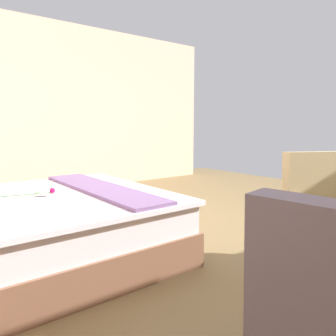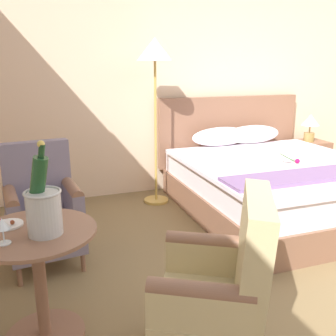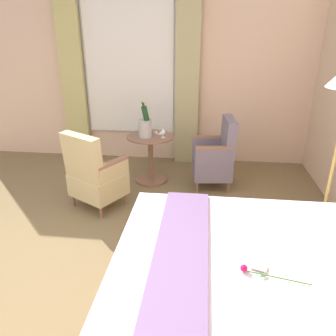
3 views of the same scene
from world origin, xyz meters
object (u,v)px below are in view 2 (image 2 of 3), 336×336
Objects in this scene: wine_glass_near_edge at (2,225)px; armchair_by_window at (43,211)px; champagne_bucket at (43,206)px; nightstand at (306,161)px; floor_lamp_brass at (155,61)px; wine_glass_near_bucket at (44,201)px; armchair_facing_bed at (218,297)px; bed at (273,182)px; bedside_lamp at (310,124)px; side_table_round at (40,279)px; snack_plate at (8,224)px.

wine_glass_near_edge is 0.14× the size of armchair_by_window.
champagne_bucket is at bearing 14.65° from wine_glass_near_edge.
nightstand is 0.31× the size of floor_lamp_brass.
nightstand is 3.92m from wine_glass_near_bucket.
armchair_facing_bed reaches higher than wine_glass_near_bucket.
bed is 1.29m from nightstand.
nightstand is 4.11× the size of wine_glass_near_edge.
bedside_lamp is 3.71m from armchair_facing_bed.
side_table_round is 0.44m from wine_glass_near_bucket.
armchair_facing_bed reaches higher than armchair_by_window.
wine_glass_near_bucket is (0.01, 0.24, -0.06)m from champagne_bucket.
wine_glass_near_bucket is (-1.25, -1.76, -0.80)m from floor_lamp_brass.
armchair_facing_bed is (-2.66, -2.57, -0.36)m from bedside_lamp.
armchair_facing_bed reaches higher than snack_plate.
bedside_lamp reaches higher than side_table_round.
nightstand is at bearing 44.06° from armchair_facing_bed.
armchair_by_window is at bearing 79.35° from wine_glass_near_edge.
floor_lamp_brass is 2.48m from champagne_bucket.
floor_lamp_brass reaches higher than armchair_by_window.
snack_plate is at bearing -152.24° from nightstand.
armchair_facing_bed is at bearing -100.92° from floor_lamp_brass.
champagne_bucket is 0.52× the size of armchair_facing_bed.
nightstand is (1.06, 0.75, -0.05)m from bed.
champagne_bucket is 3.83× the size of wine_glass_near_bucket.
wine_glass_near_edge is at bearing -151.69° from bed.
wine_glass_near_edge is 0.24m from snack_plate.
bedside_lamp is at bearing 30.15° from side_table_round.
floor_lamp_brass is 2.30m from wine_glass_near_bucket.
floor_lamp_brass is 2.67× the size of side_table_round.
bed is at bearing 27.72° from side_table_round.
floor_lamp_brass is (-1.12, 0.67, 1.26)m from bed.
snack_plate is at bearing -160.71° from wine_glass_near_bucket.
armchair_facing_bed is (0.97, -0.66, -0.25)m from snack_plate.
snack_plate is 0.85m from armchair_by_window.
wine_glass_near_bucket is at bearing 19.29° from snack_plate.
nightstand is 1.11× the size of champagne_bucket.
armchair_by_window reaches higher than side_table_round.
armchair_by_window is (-2.38, -0.37, 0.12)m from bed.
bed is 2.74m from side_table_round.
bed is 13.84× the size of snack_plate.
wine_glass_near_edge is at bearing -100.65° from armchair_by_window.
bed reaches higher than nightstand.
snack_plate is at bearing -128.35° from floor_lamp_brass.
wine_glass_near_edge is (-0.20, -0.05, -0.06)m from champagne_bucket.
armchair_by_window reaches higher than snack_plate.
armchair_facing_bed is (0.77, -0.73, -0.34)m from wine_glass_near_bucket.
nightstand is 3.49× the size of snack_plate.
bed is 1.81m from floor_lamp_brass.
armchair_by_window reaches higher than nightstand.
side_table_round is 1.36× the size of champagne_bucket.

